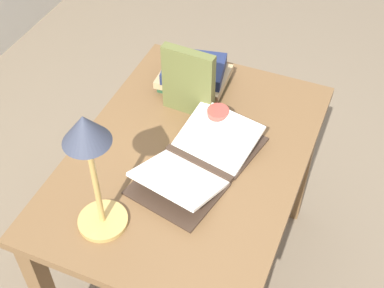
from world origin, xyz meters
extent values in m
plane|color=#70604C|center=(0.00, 0.00, 0.00)|extent=(12.00, 12.00, 0.00)
cube|color=brown|center=(0.00, 0.00, 0.76)|extent=(1.11, 0.79, 0.03)
cube|color=brown|center=(0.50, -0.34, 0.37)|extent=(0.06, 0.06, 0.74)
cube|color=brown|center=(0.50, 0.34, 0.37)|extent=(0.06, 0.06, 0.74)
cube|color=#38281E|center=(-0.03, -0.05, 0.79)|extent=(0.08, 0.26, 0.02)
cube|color=#38281E|center=(-0.16, -0.02, 0.78)|extent=(0.29, 0.32, 0.01)
cube|color=#38281E|center=(0.09, -0.08, 0.78)|extent=(0.29, 0.32, 0.01)
cube|color=white|center=(-0.15, -0.03, 0.82)|extent=(0.26, 0.30, 0.08)
cube|color=white|center=(0.08, -0.08, 0.82)|extent=(0.26, 0.30, 0.08)
cube|color=#234C2D|center=(0.36, 0.13, 0.79)|extent=(0.19, 0.25, 0.03)
cube|color=tan|center=(0.36, 0.13, 0.82)|extent=(0.23, 0.27, 0.03)
cube|color=#1E284C|center=(0.36, 0.13, 0.86)|extent=(0.23, 0.26, 0.05)
cube|color=brown|center=(0.21, 0.09, 0.92)|extent=(0.05, 0.20, 0.27)
cylinder|color=tan|center=(-0.37, 0.13, 0.79)|extent=(0.16, 0.16, 0.02)
cylinder|color=tan|center=(-0.37, 0.13, 0.97)|extent=(0.02, 0.02, 0.34)
cone|color=#333847|center=(-0.37, 0.13, 1.18)|extent=(0.13, 0.13, 0.09)
cylinder|color=#B74238|center=(0.17, -0.04, 0.82)|extent=(0.08, 0.08, 0.08)
torus|color=#B74238|center=(0.21, -0.05, 0.82)|extent=(0.05, 0.02, 0.05)
camera|label=1|loc=(-1.17, -0.50, 2.13)|focal=50.00mm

